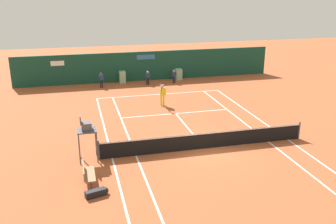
{
  "coord_description": "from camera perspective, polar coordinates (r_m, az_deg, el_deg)",
  "views": [
    {
      "loc": [
        -6.94,
        -18.83,
        8.9
      ],
      "look_at": [
        -1.04,
        4.57,
        0.8
      ],
      "focal_mm": 40.62,
      "sensor_mm": 36.0,
      "label": 1
    }
  ],
  "objects": [
    {
      "name": "equipment_bag",
      "position": [
        17.47,
        -10.52,
        -11.81
      ],
      "size": [
        1.07,
        0.53,
        0.32
      ],
      "color": "black",
      "rests_on": "ground_plane"
    },
    {
      "name": "player_on_baseline",
      "position": [
        29.2,
        -0.84,
        2.85
      ],
      "size": [
        0.64,
        0.7,
        1.87
      ],
      "rotation": [
        0.0,
        0.0,
        3.18
      ],
      "color": "yellow",
      "rests_on": "ground_plane"
    },
    {
      "name": "tennis_net",
      "position": [
        21.75,
        5.62,
        -4.23
      ],
      "size": [
        12.1,
        0.1,
        1.07
      ],
      "color": "#4C4C51",
      "rests_on": "ground_plane"
    },
    {
      "name": "ball_kid_centre_post",
      "position": [
        36.18,
        0.9,
        5.5
      ],
      "size": [
        0.42,
        0.22,
        1.27
      ],
      "rotation": [
        0.0,
        0.0,
        2.94
      ],
      "color": "black",
      "rests_on": "ground_plane"
    },
    {
      "name": "player_bench",
      "position": [
        18.45,
        -12.0,
        -8.93
      ],
      "size": [
        0.54,
        1.6,
        0.88
      ],
      "rotation": [
        0.0,
        0.0,
        -1.57
      ],
      "color": "#38383D",
      "rests_on": "ground_plane"
    },
    {
      "name": "umpire_chair",
      "position": [
        20.29,
        -12.14,
        -2.61
      ],
      "size": [
        1.0,
        1.0,
        2.53
      ],
      "rotation": [
        0.0,
        0.0,
        -1.57
      ],
      "color": "#47474C",
      "rests_on": "ground_plane"
    },
    {
      "name": "ball_kid_right_post",
      "position": [
        35.62,
        -3.07,
        5.3
      ],
      "size": [
        0.44,
        0.18,
        1.31
      ],
      "rotation": [
        0.0,
        0.0,
        3.16
      ],
      "color": "black",
      "rests_on": "ground_plane"
    },
    {
      "name": "ball_kid_left_post",
      "position": [
        35.07,
        -10.0,
        4.89
      ],
      "size": [
        0.45,
        0.22,
        1.36
      ],
      "rotation": [
        0.0,
        0.0,
        3.3
      ],
      "color": "black",
      "rests_on": "ground_plane"
    },
    {
      "name": "sponsor_back_wall",
      "position": [
        37.24,
        -3.13,
        6.85
      ],
      "size": [
        25.0,
        1.02,
        2.82
      ],
      "color": "#144233",
      "rests_on": "ground_plane"
    },
    {
      "name": "tennis_ball_mid_court",
      "position": [
        27.48,
        6.58,
        -0.4
      ],
      "size": [
        0.07,
        0.07,
        0.07
      ],
      "primitive_type": "sphere",
      "color": "#CCE033",
      "rests_on": "ground_plane"
    },
    {
      "name": "ground_plane",
      "position": [
        22.45,
        5.09,
        -4.88
      ],
      "size": [
        80.0,
        80.0,
        0.01
      ],
      "color": "#A8512D"
    }
  ]
}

